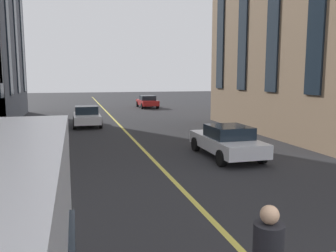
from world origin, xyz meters
TOP-DOWN VIEW (x-y plane):
  - lane_centre_line at (20.00, 0.00)m, footprint 80.00×0.16m
  - car_white_oncoming at (11.14, -3.14)m, footprint 4.40×1.95m
  - car_white_parked_b at (22.49, 2.26)m, footprint 3.90×1.89m
  - car_red_trailing at (36.13, -4.90)m, footprint 4.40×1.95m

SIDE VIEW (x-z plane):
  - lane_centre_line at x=20.00m, z-range 0.00..0.01m
  - car_white_parked_b at x=22.49m, z-range 0.00..1.40m
  - car_white_oncoming at x=11.14m, z-range 0.02..1.39m
  - car_red_trailing at x=36.13m, z-range 0.02..1.39m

